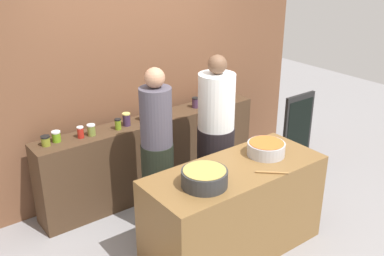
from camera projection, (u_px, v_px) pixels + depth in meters
ground at (213, 234)px, 4.56m from camera, size 12.00×12.00×0.00m
storefront_wall at (133, 61)px, 5.04m from camera, size 4.80×0.12×3.00m
display_shelf at (153, 155)px, 5.19m from camera, size 2.70×0.36×0.91m
prep_table at (234, 210)px, 4.17m from camera, size 1.70×0.70×0.88m
preserve_jar_0 at (46, 141)px, 4.35m from camera, size 0.09×0.09×0.10m
preserve_jar_1 at (56, 136)px, 4.44m from camera, size 0.09×0.09×0.11m
preserve_jar_2 at (80, 132)px, 4.52m from camera, size 0.07×0.07×0.12m
preserve_jar_3 at (91, 130)px, 4.57m from camera, size 0.09×0.09×0.12m
preserve_jar_4 at (118, 124)px, 4.72m from camera, size 0.07×0.07×0.12m
preserve_jar_5 at (126, 119)px, 4.81m from camera, size 0.09×0.09×0.14m
preserve_jar_6 at (144, 114)px, 4.94m from camera, size 0.09×0.09×0.14m
preserve_jar_7 at (195, 103)px, 5.32m from camera, size 0.08×0.08×0.12m
preserve_jar_8 at (204, 98)px, 5.46m from camera, size 0.08×0.08×0.12m
preserve_jar_9 at (216, 98)px, 5.46m from camera, size 0.08×0.08×0.13m
preserve_jar_10 at (224, 95)px, 5.57m from camera, size 0.08×0.08×0.13m
preserve_jar_11 at (232, 95)px, 5.61m from camera, size 0.08×0.08×0.10m
cooking_pot_left at (204, 178)px, 3.69m from camera, size 0.39×0.39×0.15m
cooking_pot_center at (266, 149)px, 4.22m from camera, size 0.36×0.36×0.13m
wooden_spoon at (272, 172)px, 3.90m from camera, size 0.22×0.20×0.02m
cook_with_tongs at (157, 159)px, 4.39m from camera, size 0.32×0.32×1.70m
cook_in_cap at (216, 143)px, 4.75m from camera, size 0.39×0.39×1.72m
chalkboard_sign at (297, 131)px, 5.73m from camera, size 0.50×0.05×0.99m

